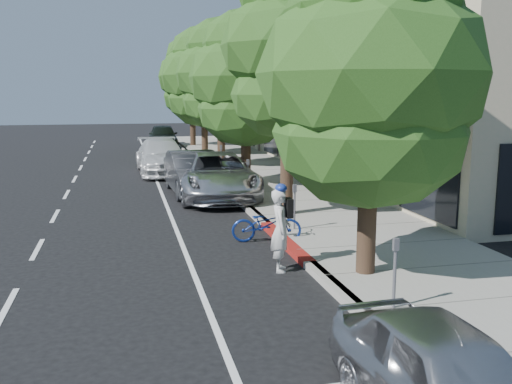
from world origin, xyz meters
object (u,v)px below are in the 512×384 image
object	(u,v)px
bicycle	(266,224)
white_pickup	(162,157)
street_tree_2	(246,80)
street_tree_4	(204,77)
dark_suv_far	(163,136)
street_tree_1	(288,50)
street_tree_5	(192,78)
dark_sedan	(194,173)
cyclist	(281,230)
near_car_a	(449,382)
street_tree_3	(220,76)
silver_suv	(217,175)
pedestrian	(303,162)
street_tree_0	(372,79)

from	to	relation	value
bicycle	white_pickup	world-z (taller)	white_pickup
street_tree_2	street_tree_4	size ratio (longest dim) A/B	0.92
dark_suv_far	street_tree_1	bearing A→B (deg)	-83.42
street_tree_5	dark_sedan	xyz separation A→B (m)	(-2.28, -19.00, -4.04)
cyclist	dark_suv_far	xyz separation A→B (m)	(-0.52, 29.06, -0.10)
near_car_a	street_tree_3	bearing A→B (deg)	83.90
dark_suv_far	street_tree_4	bearing A→B (deg)	-69.00
street_tree_2	silver_suv	world-z (taller)	street_tree_2
street_tree_4	street_tree_1	bearing A→B (deg)	-90.00
street_tree_2	bicycle	world-z (taller)	street_tree_2
street_tree_1	bicycle	xyz separation A→B (m)	(-1.30, -2.60, -4.66)
street_tree_5	near_car_a	bearing A→B (deg)	-92.26
cyclist	near_car_a	world-z (taller)	cyclist
silver_suv	dark_sedan	distance (m)	1.25
street_tree_1	pedestrian	size ratio (longest dim) A/B	4.93
street_tree_0	near_car_a	size ratio (longest dim) A/B	1.77
cyclist	pedestrian	bearing A→B (deg)	-6.91
street_tree_3	silver_suv	size ratio (longest dim) A/B	1.26
street_tree_4	cyclist	world-z (taller)	street_tree_4
cyclist	pedestrian	world-z (taller)	cyclist
street_tree_0	street_tree_4	bearing A→B (deg)	90.00
street_tree_2	dark_sedan	bearing A→B (deg)	-156.35
silver_suv	near_car_a	xyz separation A→B (m)	(0.13, -15.43, -0.17)
street_tree_4	pedestrian	size ratio (longest dim) A/B	4.83
silver_suv	pedestrian	xyz separation A→B (m)	(4.02, 2.09, 0.12)
street_tree_3	street_tree_5	distance (m)	12.00
white_pickup	near_car_a	distance (m)	22.50
street_tree_4	street_tree_5	bearing A→B (deg)	90.00
street_tree_3	pedestrian	xyz separation A→B (m)	(2.49, -5.91, -3.73)
dark_suv_far	pedestrian	size ratio (longest dim) A/B	2.95
bicycle	silver_suv	bearing A→B (deg)	12.70
street_tree_2	street_tree_5	world-z (taller)	street_tree_5
bicycle	dark_sedan	distance (m)	7.68
silver_suv	street_tree_0	bearing A→B (deg)	-77.76
cyclist	silver_suv	size ratio (longest dim) A/B	0.30
dark_sedan	bicycle	bearing A→B (deg)	-85.40
street_tree_5	silver_suv	distance (m)	20.46
street_tree_4	white_pickup	size ratio (longest dim) A/B	1.40
street_tree_3	street_tree_4	xyz separation A→B (m)	(-0.00, 6.00, 0.06)
street_tree_3	street_tree_5	bearing A→B (deg)	90.00
bicycle	street_tree_4	bearing A→B (deg)	7.10
street_tree_2	bicycle	xyz separation A→B (m)	(-1.30, -8.60, -3.90)
cyclist	near_car_a	size ratio (longest dim) A/B	0.47
near_car_a	cyclist	bearing A→B (deg)	89.12
street_tree_5	near_car_a	distance (m)	35.71
street_tree_0	dark_sedan	xyz separation A→B (m)	(-2.28, 11.00, -3.35)
street_tree_0	street_tree_3	distance (m)	18.01
street_tree_5	dark_suv_far	distance (m)	4.56
street_tree_0	street_tree_3	world-z (taller)	street_tree_3
bicycle	pedestrian	xyz separation A→B (m)	(3.79, 8.70, 0.48)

